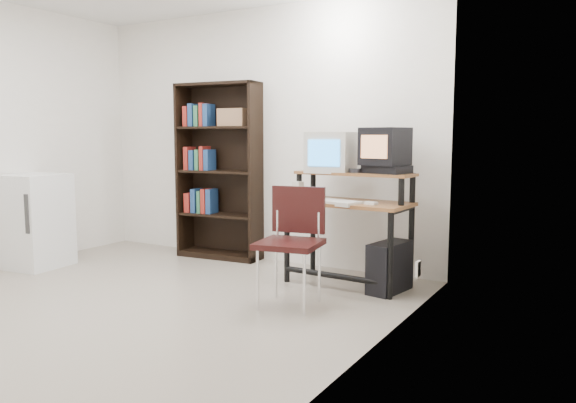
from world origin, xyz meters
The scene contains 17 objects.
floor centered at (0.00, 0.00, -0.01)m, with size 4.00×4.00×0.01m, color #A69A89.
back_wall centered at (0.00, 2.00, 1.30)m, with size 4.00×0.01×2.60m, color white.
right_wall centered at (2.00, 0.00, 1.30)m, with size 0.01×4.00×2.60m, color white.
computer_desk centered at (1.25, 1.52, 0.67)m, with size 1.09×0.59×0.98m.
crt_monitor centered at (1.01, 1.64, 1.15)m, with size 0.43×0.43×0.36m.
vcr centered at (1.55, 1.62, 1.01)m, with size 0.36×0.26×0.08m, color black.
crt_tv centered at (1.53, 1.63, 1.21)m, with size 0.40×0.40×0.32m.
cd_spindle centered at (1.29, 1.55, 0.99)m, with size 0.12×0.12×0.05m, color #26262B.
keyboard centered at (1.18, 1.37, 0.74)m, with size 0.47×0.21×0.04m, color beige.
mousepad centered at (1.51, 1.38, 0.72)m, with size 0.22×0.18×0.01m, color black.
mouse centered at (1.50, 1.39, 0.74)m, with size 0.10×0.06×0.03m, color white.
desk_speaker centered at (0.76, 1.48, 0.80)m, with size 0.08×0.07×0.17m, color beige.
pc_tower centered at (1.65, 1.46, 0.21)m, with size 0.20×0.45×0.42m, color black.
school_chair centered at (1.12, 0.76, 0.56)m, with size 0.52×0.52×0.91m.
bookshelf centered at (-0.39, 1.86, 0.95)m, with size 0.95×0.38×1.85m.
mini_fridge centered at (-1.72, 0.56, 0.46)m, with size 0.60×0.60×0.92m.
wall_outlet centered at (1.99, 1.15, 0.30)m, with size 0.02×0.08×0.12m, color beige.
Camera 1 is at (3.23, -2.93, 1.30)m, focal length 35.00 mm.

